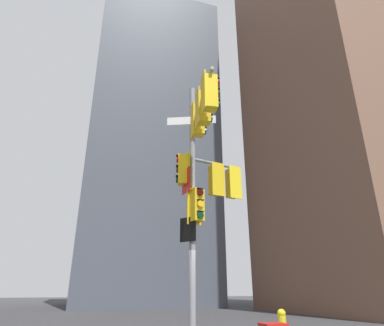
{
  "coord_description": "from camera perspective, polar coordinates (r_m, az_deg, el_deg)",
  "views": [
    {
      "loc": [
        -3.13,
        -9.51,
        1.43
      ],
      "look_at": [
        -0.05,
        -0.1,
        5.25
      ],
      "focal_mm": 30.65,
      "sensor_mm": 36.0,
      "label": 1
    }
  ],
  "objects": [
    {
      "name": "signal_pole_assembly",
      "position": [
        10.2,
        1.84,
        -0.38
      ],
      "size": [
        2.71,
        3.41,
        8.14
      ],
      "color": "gray",
      "rests_on": "ground"
    },
    {
      "name": "building_mid_block",
      "position": [
        35.61,
        -7.75,
        2.85
      ],
      "size": [
        12.13,
        12.13,
        31.52
      ],
      "primitive_type": "cube",
      "color": "#4C5460",
      "rests_on": "ground"
    },
    {
      "name": "fire_hydrant",
      "position": [
        10.54,
        15.48,
        -25.61
      ],
      "size": [
        0.33,
        0.23,
        0.9
      ],
      "color": "yellow",
      "rests_on": "ground"
    },
    {
      "name": "building_tower_right",
      "position": [
        32.41,
        24.44,
        15.8
      ],
      "size": [
        12.94,
        12.94,
        39.75
      ],
      "primitive_type": "cube",
      "color": "brown",
      "rests_on": "ground"
    }
  ]
}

